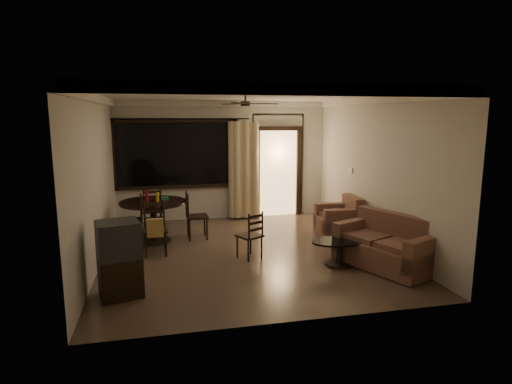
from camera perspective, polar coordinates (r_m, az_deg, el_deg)
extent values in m
plane|color=#7F6651|center=(7.86, -1.35, -8.00)|extent=(5.50, 5.50, 0.00)
plane|color=beige|center=(10.24, -4.38, 4.23)|extent=(5.00, 0.00, 5.00)
plane|color=beige|center=(4.91, 4.82, -2.15)|extent=(5.00, 0.00, 5.00)
plane|color=beige|center=(7.48, -20.54, 1.46)|extent=(0.00, 5.50, 5.50)
plane|color=beige|center=(8.39, 15.62, 2.60)|extent=(0.00, 5.50, 5.50)
plane|color=white|center=(7.48, -1.44, 12.85)|extent=(5.50, 5.50, 0.00)
cube|color=black|center=(10.10, -10.59, 5.00)|extent=(2.70, 0.04, 1.45)
cylinder|color=black|center=(9.97, -10.13, 9.59)|extent=(3.20, 0.03, 0.03)
cube|color=#FFC684|center=(10.51, 2.99, 2.47)|extent=(0.91, 0.03, 2.08)
cube|color=white|center=(9.33, 12.49, 2.83)|extent=(0.02, 0.18, 0.12)
cylinder|color=black|center=(7.48, -1.44, 12.39)|extent=(0.03, 0.03, 0.12)
cylinder|color=black|center=(7.48, -1.44, 11.70)|extent=(0.16, 0.16, 0.08)
cylinder|color=black|center=(8.55, -13.57, -1.35)|extent=(1.29, 1.29, 0.04)
cylinder|color=black|center=(8.64, -13.47, -3.87)|extent=(0.13, 0.13, 0.75)
cylinder|color=black|center=(8.73, -13.37, -6.30)|extent=(0.65, 0.65, 0.03)
cylinder|color=maroon|center=(8.58, -14.34, -0.46)|extent=(0.06, 0.06, 0.22)
cylinder|color=gold|center=(8.48, -13.01, -0.66)|extent=(0.06, 0.06, 0.18)
cube|color=#268042|center=(8.68, -12.05, -0.82)|extent=(0.14, 0.10, 0.05)
cube|color=black|center=(8.61, -16.27, -3.69)|extent=(0.44, 0.44, 0.04)
cube|color=black|center=(8.68, -7.86, -3.26)|extent=(0.44, 0.44, 0.04)
cube|color=black|center=(7.80, -13.31, -4.97)|extent=(0.44, 0.44, 0.04)
cube|color=tan|center=(7.55, -13.29, -4.68)|extent=(0.28, 0.09, 0.32)
cube|color=black|center=(9.40, -13.62, -2.42)|extent=(0.44, 0.44, 0.04)
cube|color=black|center=(6.24, -17.63, -10.67)|extent=(0.65, 0.61, 0.55)
cube|color=black|center=(6.08, -17.89, -6.03)|extent=(0.65, 0.61, 0.49)
cube|color=black|center=(6.13, -15.32, -5.79)|extent=(0.12, 0.39, 0.34)
cube|color=#4B2523|center=(7.34, 16.75, -8.00)|extent=(1.39, 1.77, 0.39)
cube|color=#4B2523|center=(7.49, 18.36, -5.13)|extent=(0.81, 1.51, 0.64)
cube|color=#4B2523|center=(6.91, 21.46, -7.71)|extent=(0.83, 0.50, 0.49)
cube|color=#4B2523|center=(7.70, 12.70, -5.44)|extent=(0.83, 0.50, 0.49)
cube|color=#4B2523|center=(7.23, 16.61, -6.38)|extent=(1.09, 1.49, 0.12)
cube|color=#4B2523|center=(8.96, 10.86, -4.52)|extent=(0.85, 0.85, 0.38)
cube|color=#4B2523|center=(9.00, 12.78, -2.49)|extent=(0.24, 0.81, 0.61)
cube|color=#4B2523|center=(8.63, 11.61, -3.82)|extent=(0.81, 0.22, 0.47)
cube|color=#4B2523|center=(9.21, 10.24, -2.89)|extent=(0.81, 0.22, 0.47)
cube|color=#4B2523|center=(8.90, 10.62, -3.18)|extent=(0.61, 0.65, 0.11)
ellipsoid|color=navy|center=(8.87, 10.65, -2.51)|extent=(0.34, 0.28, 0.10)
ellipsoid|color=black|center=(7.22, 11.12, -6.47)|extent=(0.96, 0.57, 0.03)
cylinder|color=black|center=(7.28, 11.06, -8.00)|extent=(0.11, 0.11, 0.38)
cylinder|color=black|center=(7.34, 11.01, -9.38)|extent=(0.47, 0.47, 0.03)
cube|color=black|center=(7.43, -0.88, -5.86)|extent=(0.50, 0.50, 0.04)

